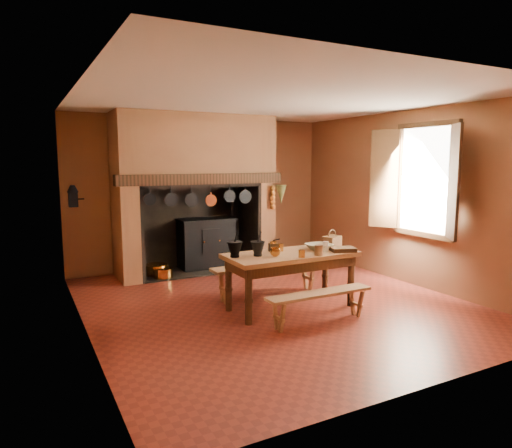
{
  "coord_description": "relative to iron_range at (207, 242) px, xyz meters",
  "views": [
    {
      "loc": [
        -3.12,
        -5.42,
        1.99
      ],
      "look_at": [
        -0.12,
        0.3,
        1.1
      ],
      "focal_mm": 32.0,
      "sensor_mm": 36.0,
      "label": 1
    }
  ],
  "objects": [
    {
      "name": "wall_right",
      "position": [
        2.54,
        -2.45,
        0.92
      ],
      "size": [
        0.02,
        5.5,
        2.8
      ],
      "primitive_type": "cube",
      "color": "brown",
      "rests_on": "floor"
    },
    {
      "name": "brass_mug_a",
      "position": [
        0.09,
        -3.07,
        0.33
      ],
      "size": [
        0.09,
        0.09,
        0.1
      ],
      "primitive_type": "cylinder",
      "rotation": [
        0.0,
        0.0,
        0.02
      ],
      "color": "#C3792D",
      "rests_on": "work_table"
    },
    {
      "name": "wall_coffee_mill",
      "position": [
        -2.38,
        -0.9,
        1.03
      ],
      "size": [
        0.23,
        0.16,
        0.31
      ],
      "color": "black",
      "rests_on": "wall_left"
    },
    {
      "name": "wicker_basket",
      "position": [
        0.92,
        -2.61,
        0.37
      ],
      "size": [
        0.31,
        0.26,
        0.25
      ],
      "rotation": [
        0.0,
        0.0,
        0.35
      ],
      "color": "#503118",
      "rests_on": "work_table"
    },
    {
      "name": "bench_back",
      "position": [
        0.13,
        -2.13,
        -0.12
      ],
      "size": [
        1.75,
        0.31,
        0.49
      ],
      "color": "#B07951",
      "rests_on": "floor"
    },
    {
      "name": "floor",
      "position": [
        0.04,
        -2.45,
        -0.48
      ],
      "size": [
        5.5,
        5.5,
        0.0
      ],
      "primitive_type": "plane",
      "color": "maroon",
      "rests_on": "ground"
    },
    {
      "name": "wall_front",
      "position": [
        0.04,
        -5.2,
        0.92
      ],
      "size": [
        5.0,
        0.02,
        2.8
      ],
      "primitive_type": "cube",
      "color": "brown",
      "rests_on": "floor"
    },
    {
      "name": "work_table",
      "position": [
        0.13,
        -2.76,
        0.16
      ],
      "size": [
        1.78,
        0.79,
        0.77
      ],
      "color": "#B07951",
      "rests_on": "floor"
    },
    {
      "name": "bench_front",
      "position": [
        0.13,
        -3.42,
        -0.18
      ],
      "size": [
        1.42,
        0.25,
        0.4
      ],
      "color": "#B07951",
      "rests_on": "floor"
    },
    {
      "name": "mortar_small",
      "position": [
        -0.36,
        -2.74,
        0.39
      ],
      "size": [
        0.19,
        0.19,
        0.32
      ],
      "rotation": [
        0.0,
        0.0,
        0.07
      ],
      "color": "black",
      "rests_on": "work_table"
    },
    {
      "name": "ceiling",
      "position": [
        0.04,
        -2.45,
        2.32
      ],
      "size": [
        5.5,
        5.5,
        0.0
      ],
      "primitive_type": "plane",
      "rotation": [
        3.14,
        0.0,
        0.0
      ],
      "color": "silver",
      "rests_on": "back_wall"
    },
    {
      "name": "window",
      "position": [
        2.39,
        -2.85,
        1.22
      ],
      "size": [
        0.39,
        1.75,
        1.76
      ],
      "color": "white",
      "rests_on": "wall_right"
    },
    {
      "name": "back_wall",
      "position": [
        0.04,
        0.3,
        0.92
      ],
      "size": [
        5.0,
        0.02,
        2.8
      ],
      "primitive_type": "cube",
      "color": "brown",
      "rests_on": "floor"
    },
    {
      "name": "onion_string",
      "position": [
        1.04,
        -0.66,
        0.85
      ],
      "size": [
        0.12,
        0.1,
        0.46
      ],
      "primitive_type": null,
      "color": "#A9611F",
      "rests_on": "chimney_breast"
    },
    {
      "name": "brass_cup",
      "position": [
        -0.17,
        -2.86,
        0.34
      ],
      "size": [
        0.15,
        0.15,
        0.11
      ],
      "primitive_type": "imported",
      "rotation": [
        0.0,
        0.0,
        -0.08
      ],
      "color": "#C3792D",
      "rests_on": "work_table"
    },
    {
      "name": "wooden_tray",
      "position": [
        0.8,
        -3.01,
        0.31
      ],
      "size": [
        0.38,
        0.32,
        0.06
      ],
      "primitive_type": "cube",
      "rotation": [
        0.0,
        0.0,
        -0.31
      ],
      "color": "#3E2513",
      "rests_on": "work_table"
    },
    {
      "name": "brass_mug_b",
      "position": [
        0.06,
        -2.59,
        0.34
      ],
      "size": [
        0.11,
        0.11,
        0.1
      ],
      "primitive_type": "cylinder",
      "rotation": [
        0.0,
        0.0,
        -0.35
      ],
      "color": "#C3792D",
      "rests_on": "work_table"
    },
    {
      "name": "stoneware_crock",
      "position": [
        0.36,
        -3.07,
        0.35
      ],
      "size": [
        0.14,
        0.14,
        0.14
      ],
      "primitive_type": "cylinder",
      "rotation": [
        0.0,
        0.0,
        0.4
      ],
      "color": "brown",
      "rests_on": "work_table"
    },
    {
      "name": "hanging_pans",
      "position": [
        -0.3,
        -0.64,
        0.88
      ],
      "size": [
        1.92,
        0.29,
        0.27
      ],
      "color": "black",
      "rests_on": "chimney_breast"
    },
    {
      "name": "coffee_grinder",
      "position": [
        -0.04,
        -2.58,
        0.35
      ],
      "size": [
        0.17,
        0.14,
        0.18
      ],
      "rotation": [
        0.0,
        0.0,
        -0.26
      ],
      "color": "#3E2513",
      "rests_on": "work_table"
    },
    {
      "name": "mortar_large",
      "position": [
        -0.66,
        -2.66,
        0.4
      ],
      "size": [
        0.2,
        0.2,
        0.34
      ],
      "rotation": [
        0.0,
        0.0,
        0.01
      ],
      "color": "black",
      "rests_on": "work_table"
    },
    {
      "name": "chimney_breast",
      "position": [
        -0.26,
        -0.14,
        1.33
      ],
      "size": [
        2.95,
        0.96,
        2.8
      ],
      "color": "brown",
      "rests_on": "floor"
    },
    {
      "name": "mixing_bowl",
      "position": [
        0.58,
        -2.77,
        0.33
      ],
      "size": [
        0.38,
        0.38,
        0.09
      ],
      "primitive_type": "imported",
      "rotation": [
        0.0,
        0.0,
        0.08
      ],
      "color": "#B3B08A",
      "rests_on": "work_table"
    },
    {
      "name": "herb_bunch",
      "position": [
        1.22,
        -0.66,
        0.9
      ],
      "size": [
        0.2,
        0.2,
        0.35
      ],
      "primitive_type": "cone",
      "rotation": [
        3.14,
        0.0,
        0.0
      ],
      "color": "#525D2C",
      "rests_on": "chimney_breast"
    },
    {
      "name": "glass_jar",
      "position": [
        0.59,
        -2.9,
        0.36
      ],
      "size": [
        0.09,
        0.09,
        0.14
      ],
      "primitive_type": "cylinder",
      "rotation": [
        0.0,
        0.0,
        0.12
      ],
      "color": "beige",
      "rests_on": "work_table"
    },
    {
      "name": "wall_left",
      "position": [
        -2.46,
        -2.45,
        0.92
      ],
      "size": [
        0.02,
        5.5,
        2.8
      ],
      "primitive_type": "cube",
      "color": "brown",
      "rests_on": "floor"
    },
    {
      "name": "hearth_pans",
      "position": [
        -1.01,
        -0.23,
        -0.39
      ],
      "size": [
        0.51,
        0.62,
        0.2
      ],
      "color": "#C3792D",
      "rests_on": "floor"
    },
    {
      "name": "iron_range",
      "position": [
        0.0,
        0.0,
        0.0
      ],
      "size": [
        1.12,
        0.55,
        1.6
      ],
      "color": "black",
      "rests_on": "floor"
    }
  ]
}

